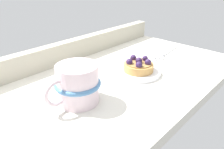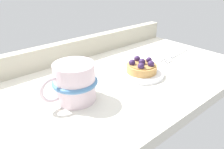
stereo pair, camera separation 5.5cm
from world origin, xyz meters
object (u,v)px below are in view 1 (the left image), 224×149
Objects in this scene: dessert_plate at (138,72)px; dessert_fork at (167,53)px; coffee_mug at (77,84)px; raspberry_tart at (139,66)px.

dessert_fork is (19.82, 2.17, -0.17)cm from dessert_plate.
coffee_mug reaches higher than dessert_plate.
dessert_fork is at bearing 6.25° from dessert_plate.
coffee_mug reaches higher than dessert_fork.
raspberry_tart is 20.09cm from dessert_fork.
raspberry_tart is (-0.03, -0.02, 2.02)cm from dessert_plate.
coffee_mug is (-20.88, 1.13, 1.93)cm from raspberry_tart.
coffee_mug is 0.76× the size of dessert_fork.
dessert_fork is (19.85, 2.19, -2.19)cm from raspberry_tart.
coffee_mug is at bearing -178.52° from dessert_fork.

